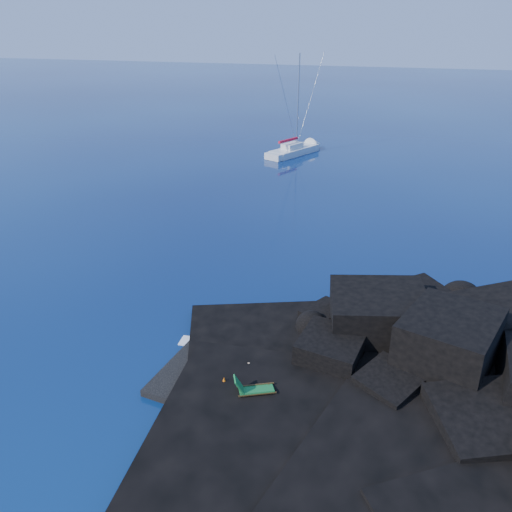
{
  "coord_description": "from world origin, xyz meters",
  "views": [
    {
      "loc": [
        10.81,
        -17.92,
        15.94
      ],
      "look_at": [
        1.63,
        10.43,
        2.0
      ],
      "focal_mm": 35.0,
      "sensor_mm": 36.0,
      "label": 1
    }
  ],
  "objects_px": {
    "sailboat": "(294,154)",
    "deck_chair": "(256,385)",
    "sunbather": "(239,366)",
    "marker_cone": "(224,382)"
  },
  "relations": [
    {
      "from": "sailboat",
      "to": "deck_chair",
      "type": "distance_m",
      "value": 48.49
    },
    {
      "from": "marker_cone",
      "to": "sunbather",
      "type": "bearing_deg",
      "value": 80.25
    },
    {
      "from": "sailboat",
      "to": "deck_chair",
      "type": "bearing_deg",
      "value": -54.36
    },
    {
      "from": "deck_chair",
      "to": "sunbather",
      "type": "distance_m",
      "value": 2.23
    },
    {
      "from": "sunbather",
      "to": "marker_cone",
      "type": "xyz_separation_m",
      "value": [
        -0.25,
        -1.44,
        0.07
      ]
    },
    {
      "from": "marker_cone",
      "to": "sailboat",
      "type": "bearing_deg",
      "value": 100.0
    },
    {
      "from": "sunbather",
      "to": "marker_cone",
      "type": "height_order",
      "value": "marker_cone"
    },
    {
      "from": "sunbather",
      "to": "marker_cone",
      "type": "relative_size",
      "value": 3.79
    },
    {
      "from": "sailboat",
      "to": "marker_cone",
      "type": "bearing_deg",
      "value": -56.26
    },
    {
      "from": "sailboat",
      "to": "deck_chair",
      "type": "height_order",
      "value": "sailboat"
    }
  ]
}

